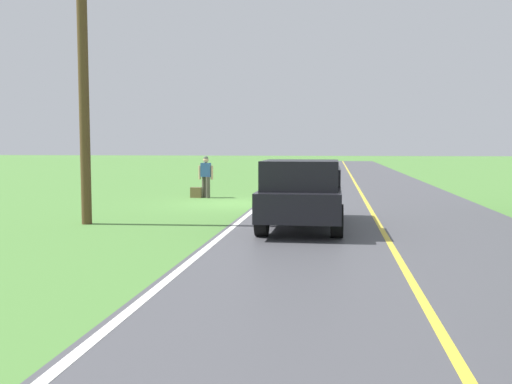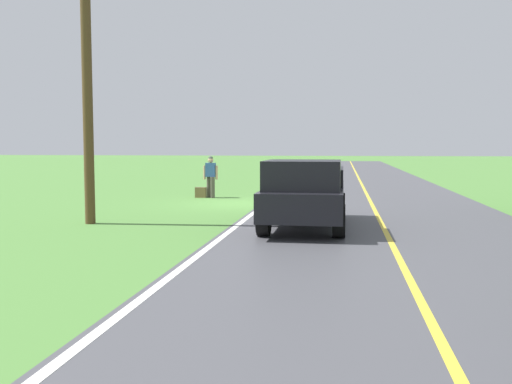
{
  "view_description": "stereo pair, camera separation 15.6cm",
  "coord_description": "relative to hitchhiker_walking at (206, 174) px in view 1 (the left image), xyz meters",
  "views": [
    {
      "loc": [
        -3.65,
        21.13,
        2.19
      ],
      "look_at": [
        -2.23,
        10.64,
        1.33
      ],
      "focal_mm": 40.17,
      "sensor_mm": 36.0,
      "label": 1
    },
    {
      "loc": [
        -3.8,
        21.11,
        2.19
      ],
      "look_at": [
        -2.23,
        10.64,
        1.33
      ],
      "focal_mm": 40.17,
      "sensor_mm": 36.0,
      "label": 2
    }
  ],
  "objects": [
    {
      "name": "lane_edge_line",
      "position": [
        -2.62,
        2.29,
        -0.98
      ],
      "size": [
        0.16,
        117.6,
        0.0
      ],
      "primitive_type": "cube",
      "color": "silver",
      "rests_on": "ground"
    },
    {
      "name": "hitchhiker_walking",
      "position": [
        0.0,
        0.0,
        0.0
      ],
      "size": [
        0.62,
        0.51,
        1.75
      ],
      "color": "#4C473D",
      "rests_on": "ground"
    },
    {
      "name": "road_surface",
      "position": [
        -6.55,
        2.29,
        -0.98
      ],
      "size": [
        8.23,
        120.0,
        0.0
      ],
      "primitive_type": "cube",
      "color": "#47474C",
      "rests_on": "ground"
    },
    {
      "name": "lane_centre_line",
      "position": [
        -6.55,
        2.29,
        -0.98
      ],
      "size": [
        0.14,
        117.6,
        0.0
      ],
      "primitive_type": "cube",
      "color": "gold",
      "rests_on": "ground"
    },
    {
      "name": "suitcase_carried",
      "position": [
        0.42,
        0.08,
        -0.76
      ],
      "size": [
        0.46,
        0.2,
        0.44
      ],
      "primitive_type": "cube",
      "rotation": [
        0.0,
        0.0,
        1.57
      ],
      "color": "brown",
      "rests_on": "ground"
    },
    {
      "name": "ground_plane",
      "position": [
        -1.63,
        2.29,
        -0.98
      ],
      "size": [
        200.0,
        200.0,
        0.0
      ],
      "primitive_type": "plane",
      "color": "#4C7F38"
    },
    {
      "name": "pickup_truck_passing",
      "position": [
        -4.48,
        8.36,
        -0.01
      ],
      "size": [
        2.11,
        5.4,
        1.82
      ],
      "color": "black",
      "rests_on": "ground"
    },
    {
      "name": "utility_pole_roadside",
      "position": [
        1.54,
        8.33,
        3.33
      ],
      "size": [
        0.28,
        0.28,
        8.62
      ],
      "primitive_type": "cylinder",
      "color": "brown",
      "rests_on": "ground"
    }
  ]
}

